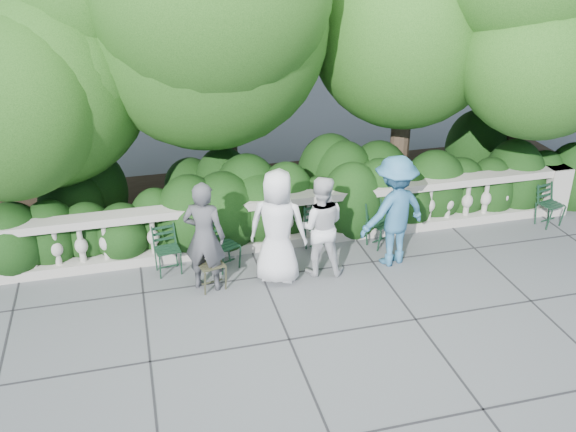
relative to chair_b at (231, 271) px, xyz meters
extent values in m
plane|color=#4C4F53|center=(0.99, -1.12, 0.00)|extent=(90.00, 90.00, 0.00)
cube|color=#9E998E|center=(0.99, 0.68, 0.09)|extent=(12.00, 0.32, 0.18)
cube|color=#9E998E|center=(0.99, 0.68, 0.93)|extent=(12.00, 0.36, 0.14)
cube|color=#9E998E|center=(6.77, 0.68, 0.50)|extent=(0.44, 0.44, 1.00)
cylinder|color=#3F3023|center=(-3.01, 2.28, 1.40)|extent=(0.40, 0.40, 2.80)
ellipsoid|color=#173A10|center=(-3.01, 1.84, 3.68)|extent=(5.28, 5.28, 3.96)
cylinder|color=#3F3023|center=(0.49, 2.88, 1.70)|extent=(0.40, 0.40, 3.40)
cylinder|color=#3F3023|center=(3.99, 2.18, 1.50)|extent=(0.40, 0.40, 3.00)
ellipsoid|color=#173A10|center=(3.99, 1.72, 3.92)|extent=(5.52, 5.52, 4.14)
cylinder|color=#3F3023|center=(6.99, 2.68, 1.30)|extent=(0.40, 0.40, 2.60)
ellipsoid|color=#173A10|center=(6.99, 2.28, 3.40)|extent=(4.80, 4.80, 3.60)
imported|color=silver|center=(0.73, -0.43, 0.98)|extent=(1.13, 0.95, 1.96)
imported|color=#424247|center=(-0.46, -0.39, 0.94)|extent=(0.81, 0.69, 1.88)
imported|color=silver|center=(1.47, -0.38, 0.88)|extent=(1.00, 0.86, 1.76)
imported|color=#2F668E|center=(2.80, -0.37, 0.99)|extent=(1.43, 1.05, 1.98)
camera|label=1|loc=(-1.44, -9.47, 5.74)|focal=40.00mm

